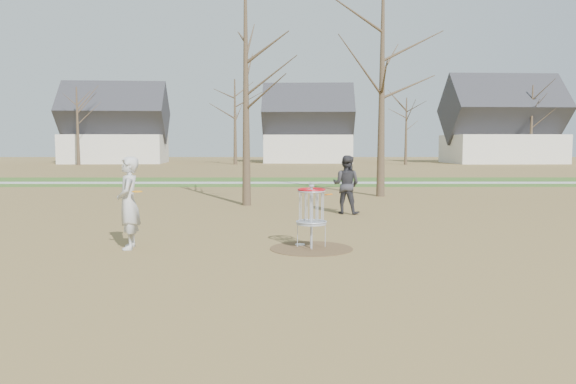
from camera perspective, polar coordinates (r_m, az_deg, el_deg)
The scene contains 11 objects.
ground at distance 12.20m, azimuth 2.38°, elevation -5.77°, with size 160.00×160.00×0.00m, color brown.
green_band at distance 33.06m, azimuth 0.77°, elevation 1.06°, with size 160.00×8.00×0.01m, color #2D5119.
footpath at distance 32.06m, azimuth 0.80°, elevation 0.95°, with size 160.00×1.50×0.01m, color #9E9E99.
dirt_circle at distance 12.20m, azimuth 2.38°, elevation -5.75°, with size 1.80×1.80×0.01m, color #47331E.
player_standing at distance 12.51m, azimuth -15.90°, elevation -1.08°, with size 0.73×0.48×1.99m, color #B9B9B9.
player_throwing at distance 18.14m, azimuth 5.94°, elevation 0.75°, with size 0.92×0.71×1.89m, color #2E2D32.
disc_grounded at distance 12.57m, azimuth 1.25°, elevation -5.36°, with size 0.22×0.22×0.02m, color white.
discs_in_play at distance 13.37m, azimuth -4.11°, elevation -0.12°, with size 4.48×3.10×0.38m.
disc_golf_basket at distance 12.06m, azimuth 2.40°, elevation -1.50°, with size 0.64×0.64×1.35m.
bare_trees at distance 47.91m, azimuth 2.64°, elevation 8.67°, with size 52.62×44.98×9.00m.
houses_row at distance 64.73m, azimuth 4.16°, elevation 6.09°, with size 56.51×10.01×7.26m.
Camera 1 is at (-0.54, -11.97, 2.28)m, focal length 35.00 mm.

